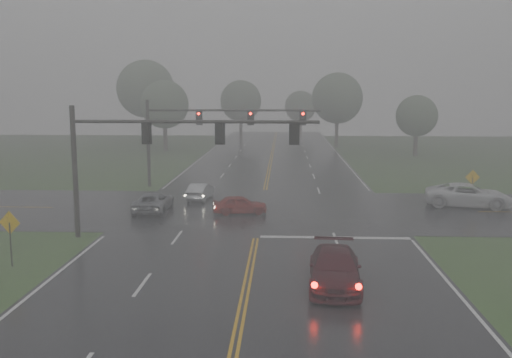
# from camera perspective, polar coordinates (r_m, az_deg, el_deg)

# --- Properties ---
(ground) EXTENTS (180.00, 180.00, 0.00)m
(ground) POSITION_cam_1_polar(r_m,az_deg,el_deg) (19.22, -2.17, -16.68)
(ground) COLOR #314F21
(ground) RESTS_ON ground
(main_road) EXTENTS (18.00, 160.00, 0.02)m
(main_road) POSITION_cam_1_polar(r_m,az_deg,el_deg) (38.22, 0.42, -3.71)
(main_road) COLOR black
(main_road) RESTS_ON ground
(cross_street) EXTENTS (120.00, 14.00, 0.02)m
(cross_street) POSITION_cam_1_polar(r_m,az_deg,el_deg) (40.18, 0.53, -3.10)
(cross_street) COLOR black
(cross_street) RESTS_ON ground
(stop_bar) EXTENTS (8.50, 0.50, 0.01)m
(stop_bar) POSITION_cam_1_polar(r_m,az_deg,el_deg) (32.88, 7.91, -5.86)
(stop_bar) COLOR silver
(stop_bar) RESTS_ON ground
(sedan_maroon) EXTENTS (2.49, 5.44, 1.54)m
(sedan_maroon) POSITION_cam_1_polar(r_m,az_deg,el_deg) (25.03, 7.84, -10.58)
(sedan_maroon) COLOR #3D0B12
(sedan_maroon) RESTS_ON ground
(sedan_red) EXTENTS (3.89, 2.06, 1.26)m
(sedan_red) POSITION_cam_1_polar(r_m,az_deg,el_deg) (38.89, -1.61, -3.50)
(sedan_red) COLOR maroon
(sedan_red) RESTS_ON ground
(sedan_silver) EXTENTS (1.73, 3.94, 1.26)m
(sedan_silver) POSITION_cam_1_polar(r_m,az_deg,el_deg) (44.10, -5.58, -2.07)
(sedan_silver) COLOR #B0B4B8
(sedan_silver) RESTS_ON ground
(car_grey) EXTENTS (2.19, 4.75, 1.32)m
(car_grey) POSITION_cam_1_polar(r_m,az_deg,el_deg) (40.28, -10.19, -3.21)
(car_grey) COLOR slate
(car_grey) RESTS_ON ground
(pickup_white) EXTENTS (6.48, 3.99, 1.68)m
(pickup_white) POSITION_cam_1_polar(r_m,az_deg,el_deg) (43.96, 20.45, -2.62)
(pickup_white) COLOR silver
(pickup_white) RESTS_ON ground
(signal_gantry_near) EXTENTS (13.83, 0.33, 7.49)m
(signal_gantry_near) POSITION_cam_1_polar(r_m,az_deg,el_deg) (32.25, -10.63, 3.30)
(signal_gantry_near) COLOR black
(signal_gantry_near) RESTS_ON ground
(signal_gantry_far) EXTENTS (14.99, 0.38, 7.55)m
(signal_gantry_far) POSITION_cam_1_polar(r_m,az_deg,el_deg) (49.37, -5.41, 5.35)
(signal_gantry_far) COLOR black
(signal_gantry_far) RESTS_ON ground
(sign_diamond_west) EXTENTS (1.11, 0.27, 2.70)m
(sign_diamond_west) POSITION_cam_1_polar(r_m,az_deg,el_deg) (29.36, -23.39, -4.63)
(sign_diamond_west) COLOR black
(sign_diamond_west) RESTS_ON ground
(sign_diamond_east) EXTENTS (1.08, 0.14, 2.60)m
(sign_diamond_east) POSITION_cam_1_polar(r_m,az_deg,el_deg) (44.48, 20.82, -0.22)
(sign_diamond_east) COLOR black
(sign_diamond_east) RESTS_ON ground
(tree_nw_a) EXTENTS (6.69, 6.69, 9.83)m
(tree_nw_a) POSITION_cam_1_polar(r_m,az_deg,el_deg) (80.48, -9.13, 7.37)
(tree_nw_a) COLOR #342B21
(tree_nw_a) RESTS_ON ground
(tree_ne_a) EXTENTS (7.50, 7.50, 11.02)m
(tree_ne_a) POSITION_cam_1_polar(r_m,az_deg,el_deg) (85.59, 8.14, 8.00)
(tree_ne_a) COLOR #342B21
(tree_ne_a) RESTS_ON ground
(tree_n_mid) EXTENTS (6.91, 6.91, 10.15)m
(tree_n_mid) POSITION_cam_1_polar(r_m,az_deg,el_deg) (96.42, -1.54, 7.82)
(tree_n_mid) COLOR #342B21
(tree_n_mid) RESTS_ON ground
(tree_e_near) EXTENTS (5.32, 5.32, 7.81)m
(tree_e_near) POSITION_cam_1_polar(r_m,az_deg,el_deg) (76.35, 15.77, 6.09)
(tree_e_near) COLOR #342B21
(tree_e_near) RESTS_ON ground
(tree_nw_b) EXTENTS (8.94, 8.94, 13.13)m
(tree_nw_b) POSITION_cam_1_polar(r_m,az_deg,el_deg) (91.24, -10.98, 8.84)
(tree_nw_b) COLOR #342B21
(tree_nw_b) RESTS_ON ground
(tree_n_far) EXTENTS (5.72, 5.72, 8.41)m
(tree_n_far) POSITION_cam_1_polar(r_m,az_deg,el_deg) (105.66, 4.46, 7.25)
(tree_n_far) COLOR #342B21
(tree_n_far) RESTS_ON ground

